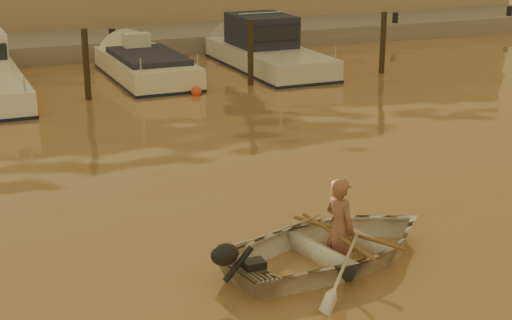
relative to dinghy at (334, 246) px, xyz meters
name	(u,v)px	position (x,y,z in m)	size (l,w,h in m)	color
ground_plane	(323,319)	(-0.98, -1.52, -0.25)	(160.00, 160.00, 0.00)	brown
dinghy	(334,246)	(0.00, 0.00, 0.00)	(2.57, 3.60, 0.75)	silver
person	(340,229)	(0.10, 0.02, 0.26)	(0.59, 0.39, 1.62)	#955C4A
outboard_motor	(253,269)	(-1.47, -0.30, 0.03)	(0.90, 0.40, 0.70)	black
oar_port	(347,232)	(0.24, 0.05, 0.17)	(0.06, 0.06, 2.10)	brown
oar_starboard	(337,235)	(0.05, 0.01, 0.17)	(0.06, 0.06, 2.10)	brown
moored_boat_3	(146,72)	(1.13, 14.48, -0.03)	(2.14, 6.14, 0.95)	#EFE9C8
moored_boat_4	(269,50)	(5.41, 14.48, 0.37)	(2.29, 7.04, 1.75)	silver
piling_2	(87,68)	(-1.18, 12.28, 0.65)	(0.18, 0.18, 2.20)	#2D2319
piling_3	(251,56)	(3.82, 12.28, 0.65)	(0.18, 0.18, 2.20)	#2D2319
piling_4	(383,46)	(8.52, 12.28, 0.65)	(0.18, 0.18, 2.20)	#2D2319
fender_c	(6,110)	(-3.52, 11.56, -0.15)	(0.30, 0.30, 0.30)	white
fender_d	(196,92)	(1.82, 11.62, -0.15)	(0.30, 0.30, 0.30)	#ED441B
fender_e	(332,77)	(6.48, 11.93, -0.15)	(0.30, 0.30, 0.30)	silver
quay	(51,52)	(-0.98, 19.98, -0.10)	(52.00, 4.00, 1.00)	gray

